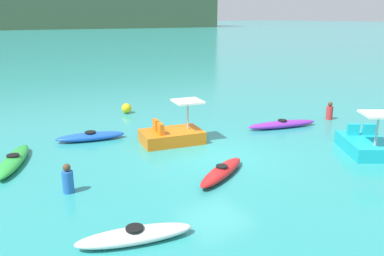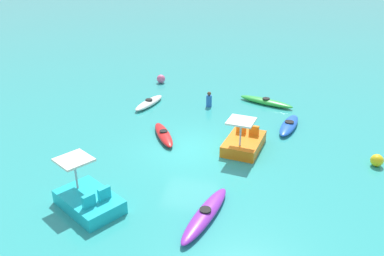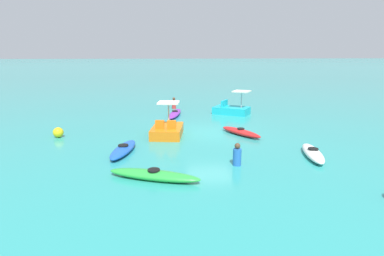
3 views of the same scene
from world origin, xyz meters
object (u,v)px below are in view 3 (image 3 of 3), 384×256
at_px(kayak_red, 241,132).
at_px(kayak_green, 154,175).
at_px(buoy_yellow, 58,132).
at_px(person_by_kayaks, 237,156).
at_px(kayak_white, 313,153).
at_px(pedal_boat_cyan, 232,109).
at_px(pedal_boat_orange, 167,129).
at_px(kayak_blue, 123,149).
at_px(kayak_purple, 175,114).
at_px(person_near_shore, 174,104).

xyz_separation_m(kayak_red, kayak_green, (-5.40, 4.64, -0.00)).
bearing_deg(buoy_yellow, kayak_red, -95.02).
distance_m(kayak_green, person_by_kayaks, 3.33).
distance_m(kayak_white, pedal_boat_cyan, 9.81).
xyz_separation_m(kayak_red, pedal_boat_orange, (0.39, 3.83, 0.17)).
xyz_separation_m(pedal_boat_orange, person_by_kayaks, (-4.81, -2.36, 0.05)).
bearing_deg(kayak_white, pedal_boat_cyan, 4.86).
height_order(kayak_red, buoy_yellow, buoy_yellow).
distance_m(kayak_blue, pedal_boat_cyan, 10.74).
xyz_separation_m(kayak_white, pedal_boat_cyan, (9.77, 0.83, 0.17)).
relative_size(kayak_white, person_by_kayaks, 3.10).
height_order(kayak_red, kayak_purple, same).
bearing_deg(pedal_boat_cyan, kayak_purple, 93.01).
xyz_separation_m(kayak_blue, pedal_boat_orange, (2.67, -2.05, 0.17)).
distance_m(kayak_red, kayak_green, 7.12).
bearing_deg(kayak_green, pedal_boat_orange, -7.95).
xyz_separation_m(pedal_boat_cyan, buoy_yellow, (-5.07, 10.45, -0.08)).
bearing_deg(person_near_shore, kayak_white, -159.44).
bearing_deg(kayak_white, kayak_blue, 78.42).
relative_size(kayak_white, buoy_yellow, 5.25).
bearing_deg(kayak_white, buoy_yellow, 67.37).
height_order(pedal_boat_orange, person_by_kayaks, pedal_boat_orange).
distance_m(pedal_boat_cyan, person_near_shore, 4.81).
xyz_separation_m(kayak_red, buoy_yellow, (0.82, 9.36, 0.10)).
xyz_separation_m(buoy_yellow, person_near_shore, (7.89, -6.56, 0.13)).
bearing_deg(kayak_green, pedal_boat_cyan, -26.90).
distance_m(kayak_red, kayak_blue, 6.31).
bearing_deg(kayak_purple, kayak_white, -152.84).
relative_size(kayak_purple, person_by_kayaks, 3.92).
bearing_deg(kayak_purple, kayak_blue, 160.01).
distance_m(kayak_green, pedal_boat_cyan, 12.66).
bearing_deg(pedal_boat_cyan, kayak_red, 169.52).
xyz_separation_m(kayak_purple, pedal_boat_cyan, (0.21, -4.07, 0.17)).
height_order(kayak_purple, kayak_blue, same).
height_order(buoy_yellow, person_by_kayaks, person_by_kayaks).
relative_size(kayak_red, kayak_green, 0.82).
relative_size(kayak_red, pedal_boat_cyan, 0.95).
height_order(kayak_red, pedal_boat_cyan, pedal_boat_cyan).
xyz_separation_m(pedal_boat_orange, buoy_yellow, (0.44, 5.53, -0.08)).
xyz_separation_m(kayak_blue, pedal_boat_cyan, (8.17, -6.97, 0.17)).
bearing_deg(pedal_boat_cyan, buoy_yellow, 115.86).
bearing_deg(kayak_red, buoy_yellow, 84.98).
bearing_deg(kayak_white, pedal_boat_orange, 53.41).
bearing_deg(buoy_yellow, kayak_green, -142.78).
height_order(kayak_white, person_by_kayaks, person_by_kayaks).
height_order(kayak_red, person_near_shore, person_near_shore).
bearing_deg(pedal_boat_cyan, person_near_shore, 54.09).
height_order(kayak_white, kayak_red, same).
bearing_deg(person_near_shore, kayak_blue, 164.37).
xyz_separation_m(kayak_white, kayak_green, (-1.52, 6.56, -0.00)).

